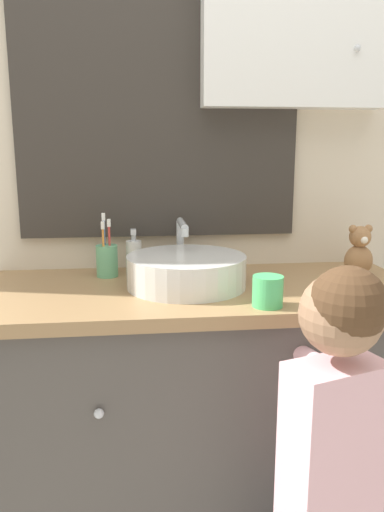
# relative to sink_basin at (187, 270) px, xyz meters

# --- Properties ---
(wall_back) EXTENTS (3.20, 0.18, 2.50)m
(wall_back) POSITION_rel_sink_basin_xyz_m (0.06, 0.27, 0.41)
(wall_back) COLOR beige
(wall_back) RESTS_ON ground_plane
(vanity_counter) EXTENTS (1.23, 0.52, 0.83)m
(vanity_counter) POSITION_rel_sink_basin_xyz_m (0.04, -0.01, -0.46)
(vanity_counter) COLOR #4C4742
(vanity_counter) RESTS_ON ground_plane
(sink_basin) EXTENTS (0.33, 0.38, 0.17)m
(sink_basin) POSITION_rel_sink_basin_xyz_m (0.00, 0.00, 0.00)
(sink_basin) COLOR silver
(sink_basin) RESTS_ON vanity_counter
(toothbrush_holder) EXTENTS (0.06, 0.06, 0.19)m
(toothbrush_holder) POSITION_rel_sink_basin_xyz_m (-0.23, 0.14, 0.01)
(toothbrush_holder) COLOR #66B27F
(toothbrush_holder) RESTS_ON vanity_counter
(soap_dispenser) EXTENTS (0.05, 0.05, 0.14)m
(soap_dispenser) POSITION_rel_sink_basin_xyz_m (-0.15, 0.17, 0.01)
(soap_dispenser) COLOR white
(soap_dispenser) RESTS_ON vanity_counter
(child_figure) EXTENTS (0.23, 0.48, 1.00)m
(child_figure) POSITION_rel_sink_basin_xyz_m (0.26, -0.47, -0.28)
(child_figure) COLOR slate
(child_figure) RESTS_ON ground_plane
(teddy_bear) EXTENTS (0.09, 0.07, 0.16)m
(teddy_bear) POSITION_rel_sink_basin_xyz_m (0.53, 0.06, 0.03)
(teddy_bear) COLOR #9E7047
(teddy_bear) RESTS_ON vanity_counter
(drinking_cup) EXTENTS (0.08, 0.08, 0.08)m
(drinking_cup) POSITION_rel_sink_basin_xyz_m (0.18, -0.21, -0.01)
(drinking_cup) COLOR #4CC670
(drinking_cup) RESTS_ON vanity_counter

